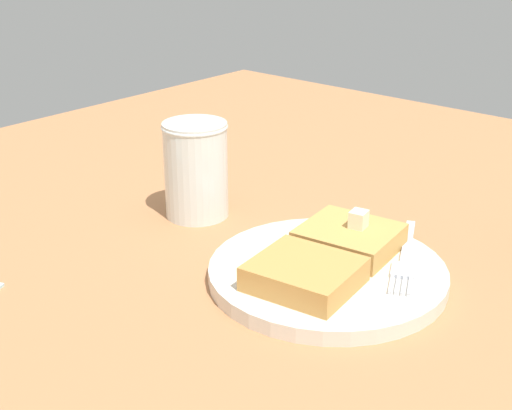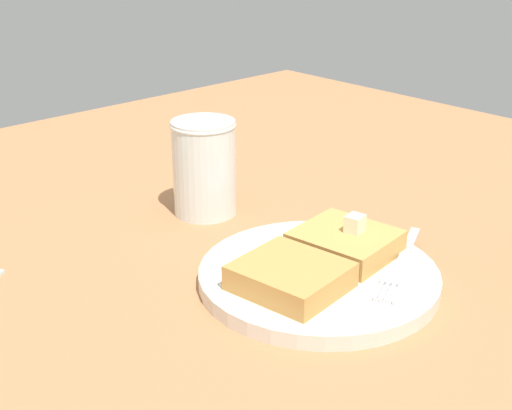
# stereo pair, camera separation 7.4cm
# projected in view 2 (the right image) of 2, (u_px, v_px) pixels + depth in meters

# --- Properties ---
(table_surface) EXTENTS (1.22, 1.22, 0.02)m
(table_surface) POSITION_uv_depth(u_px,v_px,m) (290.00, 248.00, 0.77)
(table_surface) COLOR #B17549
(table_surface) RESTS_ON ground
(plate) EXTENTS (0.23, 0.23, 0.01)m
(plate) POSITION_uv_depth(u_px,v_px,m) (318.00, 276.00, 0.67)
(plate) COLOR silver
(plate) RESTS_ON table_surface
(toast_slice_left) EXTENTS (0.09, 0.10, 0.02)m
(toast_slice_left) POSITION_uv_depth(u_px,v_px,m) (345.00, 243.00, 0.70)
(toast_slice_left) COLOR tan
(toast_slice_left) RESTS_ON plate
(toast_slice_middle) EXTENTS (0.09, 0.10, 0.02)m
(toast_slice_middle) POSITION_uv_depth(u_px,v_px,m) (290.00, 276.00, 0.63)
(toast_slice_middle) COLOR #C58D46
(toast_slice_middle) RESTS_ON plate
(butter_pat_primary) EXTENTS (0.02, 0.02, 0.02)m
(butter_pat_primary) POSITION_uv_depth(u_px,v_px,m) (355.00, 224.00, 0.69)
(butter_pat_primary) COLOR #F9ECC8
(butter_pat_primary) RESTS_ON toast_slice_left
(fork) EXTENTS (0.15, 0.08, 0.00)m
(fork) POSITION_uv_depth(u_px,v_px,m) (399.00, 267.00, 0.67)
(fork) COLOR silver
(fork) RESTS_ON plate
(syrup_jar) EXTENTS (0.07, 0.07, 0.11)m
(syrup_jar) POSITION_uv_depth(u_px,v_px,m) (204.00, 172.00, 0.82)
(syrup_jar) COLOR #562C10
(syrup_jar) RESTS_ON table_surface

